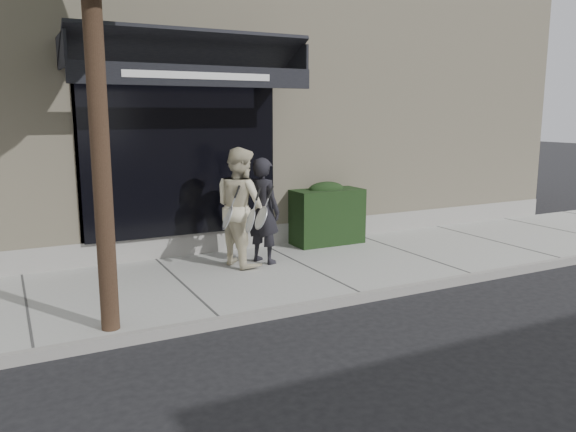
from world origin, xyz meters
TOP-DOWN VIEW (x-y plane):
  - ground at (0.00, 0.00)m, footprint 80.00×80.00m
  - sidewalk at (0.00, 0.00)m, footprint 20.00×3.00m
  - curb at (0.00, -1.55)m, footprint 20.00×0.10m
  - building_facade at (-0.01, 4.96)m, footprint 14.30×8.04m
  - hedge at (1.10, 1.25)m, footprint 1.30×0.70m
  - pedestrian_front at (-0.50, 0.51)m, footprint 0.80×0.91m
  - pedestrian_back at (-0.87, 0.55)m, footprint 0.87×1.02m

SIDE VIEW (x-z plane):
  - ground at x=0.00m, z-range 0.00..0.00m
  - sidewalk at x=0.00m, z-range 0.00..0.12m
  - curb at x=0.00m, z-range 0.00..0.14m
  - hedge at x=1.10m, z-range 0.09..1.23m
  - pedestrian_front at x=-0.50m, z-range 0.12..1.80m
  - pedestrian_back at x=-0.87m, z-range 0.12..1.97m
  - building_facade at x=-0.01m, z-range -0.08..5.56m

